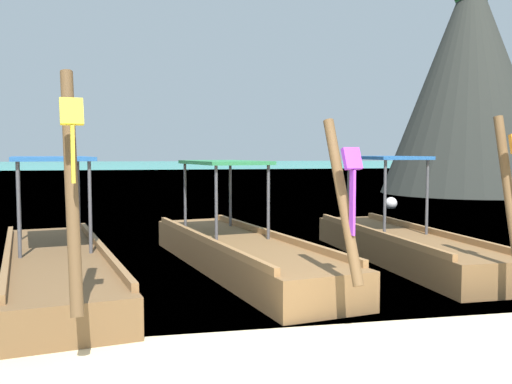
{
  "coord_description": "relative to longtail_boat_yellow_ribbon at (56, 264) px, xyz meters",
  "views": [
    {
      "loc": [
        -1.64,
        -4.11,
        1.92
      ],
      "look_at": [
        0.0,
        3.73,
        1.36
      ],
      "focal_mm": 39.31,
      "sensor_mm": 36.0,
      "label": 1
    }
  ],
  "objects": [
    {
      "name": "mooring_buoy_near",
      "position": [
        9.55,
        9.09,
        -0.1
      ],
      "size": [
        0.41,
        0.41,
        0.41
      ],
      "color": "white",
      "rests_on": "sea_water"
    },
    {
      "name": "longtail_boat_yellow_ribbon",
      "position": [
        0.0,
        0.0,
        0.0
      ],
      "size": [
        2.46,
        6.44,
        2.72
      ],
      "color": "brown",
      "rests_on": "ground"
    },
    {
      "name": "sea_water",
      "position": [
        2.84,
        57.37,
        -0.3
      ],
      "size": [
        120.0,
        120.0,
        0.0
      ],
      "primitive_type": "plane",
      "color": "#2DB29E",
      "rests_on": "ground"
    },
    {
      "name": "longtail_boat_violet_ribbon",
      "position": [
        2.79,
        0.46,
        0.01
      ],
      "size": [
        2.42,
        6.52,
        2.31
      ],
      "color": "brown",
      "rests_on": "ground"
    },
    {
      "name": "longtail_boat_orange_ribbon",
      "position": [
        5.72,
        0.57,
        0.01
      ],
      "size": [
        1.28,
        5.76,
        2.4
      ],
      "color": "brown",
      "rests_on": "ground"
    },
    {
      "name": "karst_rock",
      "position": [
        16.76,
        15.53,
        4.74
      ],
      "size": [
        8.88,
        8.01,
        10.71
      ],
      "color": "#2D302B",
      "rests_on": "ground"
    }
  ]
}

